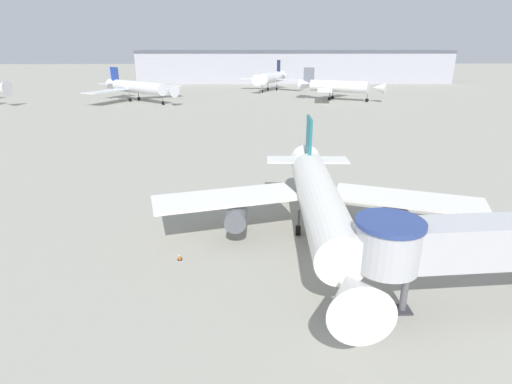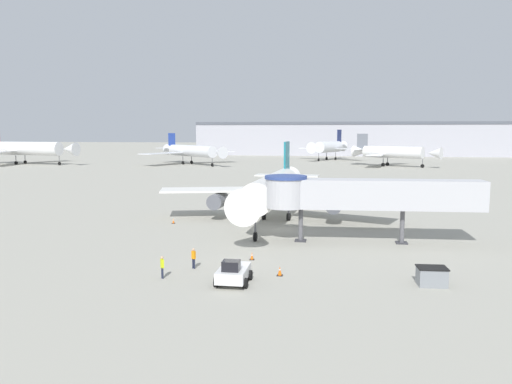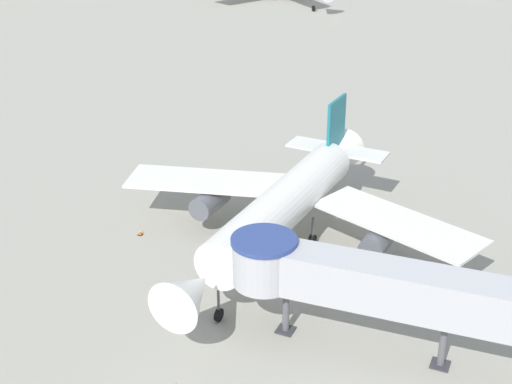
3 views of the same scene
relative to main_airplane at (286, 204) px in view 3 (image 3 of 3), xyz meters
The scene contains 4 objects.
ground_plane 5.93m from the main_airplane, 77.78° to the right, with size 800.00×800.00×0.00m, color #9E9B8E.
main_airplane is the anchor object (origin of this frame).
jet_bridge 13.01m from the main_airplane, 44.77° to the right, with size 20.69×4.46×6.43m.
traffic_cone_port_wing 12.29m from the main_airplane, 168.09° to the right, with size 0.35×0.35×0.59m.
Camera 3 is at (16.38, -39.90, 27.33)m, focal length 50.00 mm.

